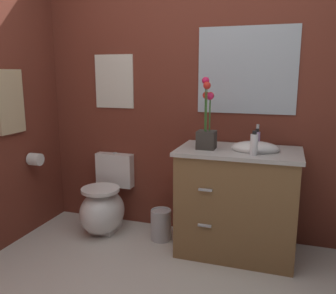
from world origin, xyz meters
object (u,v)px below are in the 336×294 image
Objects in this scene: wall_poster at (114,82)px; lotion_bottle at (257,140)px; soap_bottle at (254,144)px; hanging_towel at (10,102)px; vanity_cabinet at (237,201)px; trash_bin at (161,224)px; flower_vase at (207,128)px; wall_mirror at (247,71)px; toilet at (105,205)px; toilet_paper_roll at (35,159)px.

lotion_bottle is at bearing -9.50° from wall_poster.
hanging_towel is (-1.94, -0.18, 0.27)m from soap_bottle.
trash_bin is (-0.65, 0.02, -0.30)m from vanity_cabinet.
flower_vase is 1.06× the size of hanging_towel.
lotion_bottle is 1.10m from trash_bin.
flower_vase is 0.97m from trash_bin.
trash_bin is at bearing 166.10° from soap_bottle.
trash_bin is at bearing -156.94° from wall_mirror.
soap_bottle is 1.97m from hanging_towel.
vanity_cabinet reaches higher than lotion_bottle.
toilet is 3.86× the size of soap_bottle.
flower_vase reaches higher than lotion_bottle.
trash_bin is at bearing 178.37° from vanity_cabinet.
hanging_towel is (-1.82, -0.64, -0.25)m from wall_mirror.
toilet_paper_roll is (-0.57, -0.46, -0.67)m from wall_poster.
vanity_cabinet is at bearing -89.47° from wall_mirror.
hanging_towel reaches higher than trash_bin.
vanity_cabinet is 6.56× the size of lotion_bottle.
lotion_bottle reaches higher than toilet_paper_roll.
toilet_paper_roll is at bearing 72.99° from hanging_towel.
wall_poster is (-1.20, 0.29, 0.92)m from vanity_cabinet.
flower_vase is 1.06m from wall_poster.
wall_mirror reaches higher than hanging_towel.
vanity_cabinet is 1.29× the size of wall_mirror.
wall_mirror is 1.94m from hanging_towel.
toilet_paper_roll is at bearing -160.84° from toilet.
flower_vase is 0.40m from soap_bottle.
wall_poster is (-1.32, 0.22, 0.43)m from lotion_bottle.
toilet is at bearing 171.45° from soap_bottle.
lotion_bottle is 0.30× the size of hanging_towel.
wall_mirror reaches higher than soap_bottle.
wall_mirror is at bearing 119.12° from lotion_bottle.
lotion_bottle is (1.32, 0.05, 0.68)m from toilet.
trash_bin is at bearing -26.61° from wall_poster.
wall_mirror is (-0.12, 0.22, 0.53)m from lotion_bottle.
trash_bin is 1.62m from hanging_towel.
toilet is 1.25× the size of flower_vase.
wall_mirror reaches higher than toilet.
flower_vase is 5.00× the size of toilet_paper_roll.
hanging_towel reaches higher than soap_bottle.
flower_vase is 3.08× the size of soap_bottle.
hanging_towel is at bearing -174.77° from soap_bottle.
wall_poster reaches higher than lotion_bottle.
wall_poster reaches higher than toilet.
soap_bottle reaches higher than toilet.
hanging_towel is at bearing -162.53° from trash_bin.
wall_mirror is (-0.12, 0.47, 0.52)m from soap_bottle.
soap_bottle is at bearing -19.44° from wall_poster.
wall_poster is 0.91m from hanging_towel.
toilet is at bearing 19.16° from toilet_paper_roll.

